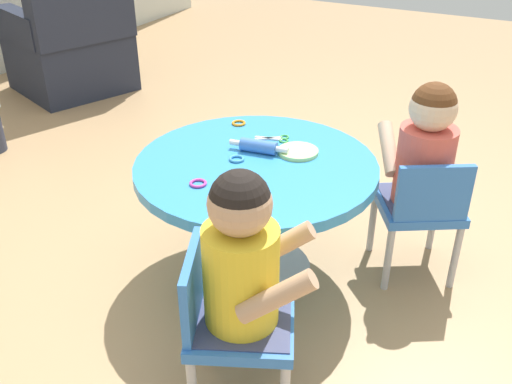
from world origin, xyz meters
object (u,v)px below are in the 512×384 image
Objects in this scene: seated_child_right at (426,150)px; craft_table at (256,191)px; child_chair_left at (230,320)px; child_chair_right at (420,208)px; seated_child_left at (243,257)px; rolling_pin at (259,146)px; armchair_dark at (72,48)px; craft_scissors at (277,139)px.

craft_table is at bearing 121.26° from seated_child_right.
child_chair_left is 1.00× the size of child_chair_right.
seated_child_left reaches higher than child_chair_left.
seated_child_left is 0.71m from rolling_pin.
child_chair_left is at bearing -128.47° from armchair_dark.
rolling_pin is at bearing 20.83° from child_chair_left.
armchair_dark is at bearing 51.53° from child_chair_left.
craft_scissors is (0.14, -0.01, -0.02)m from rolling_pin.
child_chair_left is (-0.59, -0.22, -0.08)m from craft_table.
seated_child_right is (0.32, -0.53, 0.15)m from craft_table.
craft_table is 0.63m from child_chair_left.
craft_table is at bearing -174.87° from craft_scissors.
rolling_pin is at bearing 109.91° from child_chair_right.
rolling_pin is (0.65, 0.29, -0.01)m from seated_child_left.
seated_child_left is at bearing 160.99° from child_chair_right.
child_chair_right is 0.66m from rolling_pin.
rolling_pin is at bearing 24.05° from seated_child_left.
rolling_pin reaches higher than child_chair_left.
armchair_dark reaches higher than seated_child_left.
child_chair_left reaches higher than craft_scissors.
craft_table is 6.26× the size of craft_scissors.
rolling_pin is at bearing 21.05° from craft_table.
seated_child_right is (0.89, -0.28, 0.00)m from seated_child_left.
child_chair_left and child_chair_right have the same top height.
craft_table is at bearing 20.80° from child_chair_left.
craft_scissors is (-0.11, 0.55, -0.03)m from seated_child_right.
seated_child_right is (0.91, -0.31, 0.23)m from child_chair_left.
seated_child_right is 0.62m from rolling_pin.
seated_child_right reaches higher than rolling_pin.
seated_child_right is at bearing -109.96° from armchair_dark.
craft_table is 1.75× the size of seated_child_left.
rolling_pin is (-0.21, 0.59, 0.22)m from child_chair_right.
rolling_pin is (0.08, 0.03, 0.14)m from craft_table.
seated_child_right reaches higher than child_chair_right.
rolling_pin reaches higher than child_chair_right.
child_chair_left is 0.86m from craft_scissors.
craft_scissors reaches higher than craft_table.
child_chair_left is 2.32× the size of rolling_pin.
armchair_dark is (0.98, 2.68, -0.22)m from seated_child_right.
rolling_pin is at bearing 175.51° from craft_scissors.
seated_child_left is at bearing -127.81° from armchair_dark.
craft_scissors is at bearing 5.13° from craft_table.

